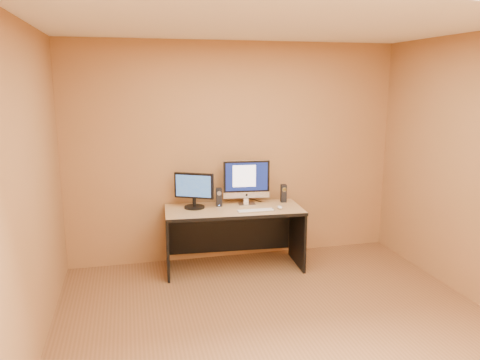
# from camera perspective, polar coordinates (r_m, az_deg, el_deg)

# --- Properties ---
(floor) EXTENTS (4.00, 4.00, 0.00)m
(floor) POSITION_cam_1_polar(r_m,az_deg,el_deg) (4.22, 5.92, -18.51)
(floor) COLOR brown
(floor) RESTS_ON ground
(walls) EXTENTS (4.00, 4.00, 2.60)m
(walls) POSITION_cam_1_polar(r_m,az_deg,el_deg) (3.74, 6.35, -1.04)
(walls) COLOR #9C6B3F
(walls) RESTS_ON ground
(ceiling) EXTENTS (4.00, 4.00, 0.00)m
(ceiling) POSITION_cam_1_polar(r_m,az_deg,el_deg) (3.67, 6.83, 19.14)
(ceiling) COLOR white
(ceiling) RESTS_ON walls
(desk) EXTENTS (1.59, 0.78, 0.72)m
(desk) POSITION_cam_1_polar(r_m,az_deg,el_deg) (5.44, -0.75, -7.14)
(desk) COLOR tan
(desk) RESTS_ON ground
(imac) EXTENTS (0.57, 0.26, 0.53)m
(imac) POSITION_cam_1_polar(r_m,az_deg,el_deg) (5.46, 0.83, -0.26)
(imac) COLOR silver
(imac) RESTS_ON desk
(second_monitor) EXTENTS (0.52, 0.42, 0.41)m
(second_monitor) POSITION_cam_1_polar(r_m,az_deg,el_deg) (5.33, -5.62, -1.30)
(second_monitor) COLOR black
(second_monitor) RESTS_ON desk
(speaker_left) EXTENTS (0.07, 0.08, 0.21)m
(speaker_left) POSITION_cam_1_polar(r_m,az_deg,el_deg) (5.42, -2.59, -2.09)
(speaker_left) COLOR black
(speaker_left) RESTS_ON desk
(speaker_right) EXTENTS (0.07, 0.08, 0.21)m
(speaker_right) POSITION_cam_1_polar(r_m,az_deg,el_deg) (5.62, 5.33, -1.62)
(speaker_right) COLOR black
(speaker_right) RESTS_ON desk
(keyboard) EXTENTS (0.42, 0.11, 0.02)m
(keyboard) POSITION_cam_1_polar(r_m,az_deg,el_deg) (5.22, 1.93, -3.74)
(keyboard) COLOR silver
(keyboard) RESTS_ON desk
(mouse) EXTENTS (0.07, 0.10, 0.03)m
(mouse) POSITION_cam_1_polar(r_m,az_deg,el_deg) (5.34, 4.89, -3.32)
(mouse) COLOR silver
(mouse) RESTS_ON desk
(cable_a) EXTENTS (0.11, 0.19, 0.01)m
(cable_a) POSITION_cam_1_polar(r_m,az_deg,el_deg) (5.70, 1.89, -2.47)
(cable_a) COLOR black
(cable_a) RESTS_ON desk
(cable_b) EXTENTS (0.09, 0.16, 0.01)m
(cable_b) POSITION_cam_1_polar(r_m,az_deg,el_deg) (5.66, 0.29, -2.57)
(cable_b) COLOR black
(cable_b) RESTS_ON desk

